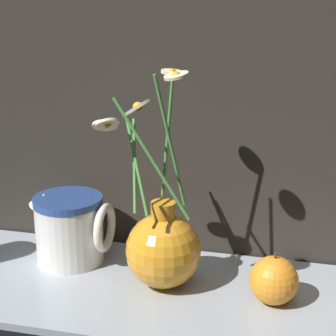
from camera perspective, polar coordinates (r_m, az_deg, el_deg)
ground_plane at (r=0.91m, az=0.30°, el=-12.90°), size 6.00×6.00×0.00m
shelf at (r=0.91m, az=0.30°, el=-12.57°), size 0.85×0.29×0.01m
vase_with_flowers at (r=0.89m, az=-0.55°, el=-7.91°), size 0.16×0.19×0.35m
ceramic_pitcher at (r=0.99m, az=-9.86°, el=-5.83°), size 0.14×0.12×0.13m
orange_fruit at (r=0.87m, az=10.68°, el=-11.27°), size 0.07×0.07×0.08m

